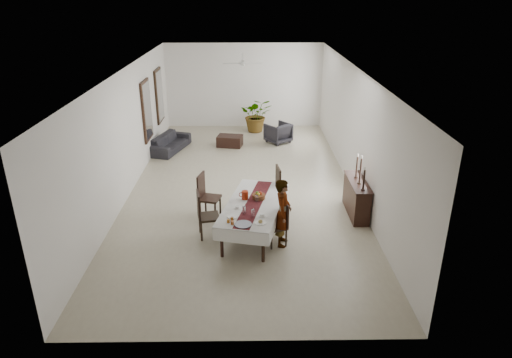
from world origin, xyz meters
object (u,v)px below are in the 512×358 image
(dining_table_top, at_px, (254,204))
(red_pitcher, at_px, (245,195))
(woman, at_px, (283,213))
(sideboard_body, at_px, (356,198))
(sofa, at_px, (170,143))

(dining_table_top, relative_size, red_pitcher, 12.00)
(woman, height_order, sideboard_body, woman)
(red_pitcher, relative_size, woman, 0.13)
(dining_table_top, xyz_separation_m, woman, (0.60, -0.49, 0.04))
(sideboard_body, bearing_deg, dining_table_top, -159.93)
(woman, relative_size, sofa, 0.81)
(red_pitcher, distance_m, sofa, 6.07)
(woman, height_order, sofa, woman)
(woman, bearing_deg, red_pitcher, 59.26)
(sideboard_body, xyz_separation_m, sofa, (-5.25, 4.76, -0.14))
(red_pitcher, height_order, sideboard_body, red_pitcher)
(sideboard_body, bearing_deg, sofa, 137.80)
(sideboard_body, height_order, sofa, sideboard_body)
(sideboard_body, distance_m, sofa, 7.09)
(dining_table_top, height_order, sofa, dining_table_top)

